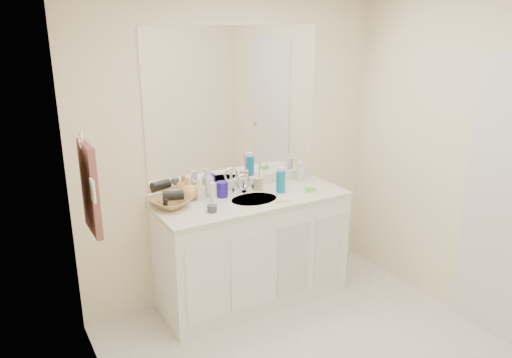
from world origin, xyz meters
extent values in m
cube|color=#FDEFC6|center=(0.00, 1.30, 1.20)|extent=(2.60, 0.02, 2.40)
cube|color=#FDEFC6|center=(-1.30, 0.00, 1.20)|extent=(0.02, 2.60, 2.40)
cube|color=#FDEFC6|center=(1.30, 0.00, 1.20)|extent=(0.02, 2.60, 2.40)
cube|color=white|center=(0.00, 1.02, 0.42)|extent=(1.50, 0.55, 0.85)
cube|color=silver|center=(0.00, 1.02, 0.86)|extent=(1.52, 0.57, 0.03)
cube|color=silver|center=(0.00, 1.29, 0.92)|extent=(1.52, 0.03, 0.08)
cylinder|color=silver|center=(0.00, 1.00, 0.87)|extent=(0.37, 0.37, 0.02)
cylinder|color=silver|center=(0.00, 1.18, 0.94)|extent=(0.02, 0.02, 0.11)
cube|color=white|center=(0.00, 1.29, 1.56)|extent=(1.48, 0.01, 1.20)
cylinder|color=#23148A|center=(-0.19, 1.17, 0.94)|extent=(0.10, 0.10, 0.12)
cylinder|color=tan|center=(0.13, 1.17, 0.93)|extent=(0.09, 0.09, 0.10)
cylinder|color=#F4407F|center=(0.14, 1.17, 1.03)|extent=(0.01, 0.04, 0.20)
cylinder|color=#0D76A7|center=(0.26, 1.04, 0.97)|extent=(0.08, 0.08, 0.18)
cylinder|color=silver|center=(0.57, 1.20, 0.96)|extent=(0.07, 0.07, 0.16)
cube|color=silver|center=(0.47, 0.93, 0.89)|extent=(0.10, 0.08, 0.01)
cube|color=#74D734|center=(0.47, 0.93, 0.90)|extent=(0.09, 0.07, 0.03)
cube|color=gold|center=(0.16, 0.85, 0.88)|extent=(0.11, 0.05, 0.00)
cylinder|color=#3B3C42|center=(-0.39, 0.93, 0.91)|extent=(0.09, 0.09, 0.05)
cylinder|color=silver|center=(-0.30, 1.11, 0.95)|extent=(0.05, 0.05, 0.15)
imported|color=silver|center=(-0.26, 1.25, 0.98)|extent=(0.10, 0.10, 0.20)
imported|color=beige|center=(-0.37, 1.22, 0.96)|extent=(0.08, 0.09, 0.16)
imported|color=#EEB05C|center=(-0.44, 1.24, 0.97)|extent=(0.18, 0.18, 0.17)
imported|color=#A27741|center=(-0.62, 1.15, 0.91)|extent=(0.34, 0.34, 0.06)
cylinder|color=black|center=(-0.60, 1.15, 0.97)|extent=(0.17, 0.12, 0.08)
torus|color=silver|center=(-1.27, 0.77, 1.55)|extent=(0.01, 0.11, 0.11)
cube|color=brown|center=(-1.25, 0.77, 1.25)|extent=(0.04, 0.32, 0.55)
cube|color=white|center=(-1.27, 0.57, 1.30)|extent=(0.01, 0.08, 0.13)
camera|label=1|loc=(-1.79, -2.13, 2.21)|focal=35.00mm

